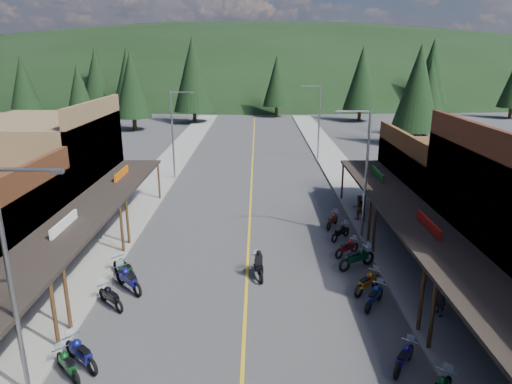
{
  "coord_description": "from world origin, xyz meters",
  "views": [
    {
      "loc": [
        0.54,
        -18.64,
        11.06
      ],
      "look_at": [
        0.45,
        8.04,
        3.0
      ],
      "focal_mm": 32.0,
      "sensor_mm": 36.0,
      "label": 1
    }
  ],
  "objects_px": {
    "bike_east_8": "(368,281)",
    "bike_east_10": "(347,247)",
    "pine_3": "(277,81)",
    "pine_11": "(418,88)",
    "pine_9": "(429,90)",
    "bike_east_7": "(374,295)",
    "bike_east_6": "(404,356)",
    "bike_east_11": "(341,231)",
    "pine_4": "(362,78)",
    "streetlight_3": "(318,119)",
    "pine_0": "(23,82)",
    "bike_east_9": "(357,257)",
    "streetlight_2": "(364,169)",
    "shop_west_3": "(46,171)",
    "bike_east_12": "(332,220)",
    "pine_2": "(193,74)",
    "bike_west_5": "(67,364)",
    "pine_7": "(96,74)",
    "rider_on_bike": "(259,266)",
    "shop_east_3": "(451,185)",
    "bike_west_7": "(110,296)",
    "pedestrian_east_a": "(441,296)",
    "bike_west_6": "(81,352)",
    "streetlight_1": "(174,131)",
    "streetlight_0": "(14,278)",
    "pine_5": "(432,71)",
    "pine_10": "(132,85)",
    "pedestrian_east_b": "(358,207)",
    "pine_1": "(128,76)",
    "bike_west_9": "(124,267)",
    "pine_8": "(80,96)",
    "bike_west_8": "(128,278)"
  },
  "relations": [
    {
      "from": "pine_4",
      "to": "bike_west_9",
      "type": "xyz_separation_m",
      "value": [
        -24.3,
        -57.42,
        -6.63
      ]
    },
    {
      "from": "streetlight_2",
      "to": "pine_11",
      "type": "xyz_separation_m",
      "value": [
        13.05,
        30.0,
        2.73
      ]
    },
    {
      "from": "bike_west_5",
      "to": "bike_east_6",
      "type": "bearing_deg",
      "value": -41.29
    },
    {
      "from": "shop_east_3",
      "to": "bike_west_7",
      "type": "distance_m",
      "value": 23.08
    },
    {
      "from": "pine_0",
      "to": "bike_east_9",
      "type": "distance_m",
      "value": 74.38
    },
    {
      "from": "pine_9",
      "to": "bike_east_7",
      "type": "distance_m",
      "value": 49.01
    },
    {
      "from": "shop_east_3",
      "to": "pedestrian_east_a",
      "type": "xyz_separation_m",
      "value": [
        -5.27,
        -12.37,
        -1.47
      ]
    },
    {
      "from": "pine_3",
      "to": "bike_east_11",
      "type": "bearing_deg",
      "value": -88.32
    },
    {
      "from": "streetlight_0",
      "to": "pine_0",
      "type": "xyz_separation_m",
      "value": [
        -33.05,
        68.0,
        2.02
      ]
    },
    {
      "from": "pine_4",
      "to": "bike_west_6",
      "type": "xyz_separation_m",
      "value": [
        -23.95,
        -64.36,
        -6.63
      ]
    },
    {
      "from": "bike_east_7",
      "to": "rider_on_bike",
      "type": "distance_m",
      "value": 6.0
    },
    {
      "from": "pine_2",
      "to": "bike_east_12",
      "type": "distance_m",
      "value": 51.16
    },
    {
      "from": "shop_east_3",
      "to": "streetlight_0",
      "type": "distance_m",
      "value": 27.05
    },
    {
      "from": "pine_2",
      "to": "bike_east_11",
      "type": "height_order",
      "value": "pine_2"
    },
    {
      "from": "pine_3",
      "to": "pine_11",
      "type": "height_order",
      "value": "pine_11"
    },
    {
      "from": "bike_west_5",
      "to": "bike_west_7",
      "type": "bearing_deg",
      "value": 45.48
    },
    {
      "from": "pine_0",
      "to": "bike_east_9",
      "type": "relative_size",
      "value": 4.69
    },
    {
      "from": "pine_9",
      "to": "pine_11",
      "type": "relative_size",
      "value": 0.87
    },
    {
      "from": "pine_11",
      "to": "bike_east_8",
      "type": "height_order",
      "value": "pine_11"
    },
    {
      "from": "rider_on_bike",
      "to": "pine_1",
      "type": "bearing_deg",
      "value": 100.33
    },
    {
      "from": "pine_5",
      "to": "bike_east_10",
      "type": "bearing_deg",
      "value": -113.03
    },
    {
      "from": "bike_west_6",
      "to": "pine_8",
      "type": "bearing_deg",
      "value": 61.28
    },
    {
      "from": "pine_9",
      "to": "pine_8",
      "type": "bearing_deg",
      "value": -173.8
    },
    {
      "from": "bike_east_7",
      "to": "bike_east_11",
      "type": "relative_size",
      "value": 1.05
    },
    {
      "from": "bike_west_5",
      "to": "bike_east_11",
      "type": "distance_m",
      "value": 17.39
    },
    {
      "from": "pine_4",
      "to": "streetlight_3",
      "type": "bearing_deg",
      "value": -110.22
    },
    {
      "from": "bike_east_8",
      "to": "bike_east_10",
      "type": "distance_m",
      "value": 4.19
    },
    {
      "from": "bike_east_6",
      "to": "bike_east_11",
      "type": "relative_size",
      "value": 0.98
    },
    {
      "from": "pine_7",
      "to": "rider_on_bike",
      "type": "xyz_separation_m",
      "value": [
        32.61,
        -73.27,
        -6.6
      ]
    },
    {
      "from": "streetlight_2",
      "to": "pine_3",
      "type": "distance_m",
      "value": 58.11
    },
    {
      "from": "bike_east_7",
      "to": "rider_on_bike",
      "type": "xyz_separation_m",
      "value": [
        -5.26,
        2.89,
        0.07
      ]
    },
    {
      "from": "pedestrian_east_a",
      "to": "bike_west_5",
      "type": "bearing_deg",
      "value": -86.4
    },
    {
      "from": "pedestrian_east_a",
      "to": "pine_1",
      "type": "bearing_deg",
      "value": -166.53
    },
    {
      "from": "pine_7",
      "to": "bike_west_9",
      "type": "distance_m",
      "value": 78.07
    },
    {
      "from": "pine_3",
      "to": "bike_west_5",
      "type": "bearing_deg",
      "value": -98.2
    },
    {
      "from": "streetlight_3",
      "to": "pedestrian_east_a",
      "type": "relative_size",
      "value": 4.36
    },
    {
      "from": "streetlight_1",
      "to": "bike_east_8",
      "type": "xyz_separation_m",
      "value": [
        12.81,
        -20.84,
        -3.88
      ]
    },
    {
      "from": "shop_east_3",
      "to": "pine_3",
      "type": "bearing_deg",
      "value": 100.11
    },
    {
      "from": "bike_west_8",
      "to": "bike_west_7",
      "type": "bearing_deg",
      "value": -147.91
    },
    {
      "from": "bike_east_9",
      "to": "shop_east_3",
      "type": "bearing_deg",
      "value": 103.77
    },
    {
      "from": "streetlight_1",
      "to": "pine_2",
      "type": "xyz_separation_m",
      "value": [
        -3.05,
        36.0,
        3.53
      ]
    },
    {
      "from": "streetlight_3",
      "to": "bike_east_8",
      "type": "height_order",
      "value": "streetlight_3"
    },
    {
      "from": "bike_east_9",
      "to": "pedestrian_east_a",
      "type": "xyz_separation_m",
      "value": [
        2.6,
        -4.81,
        0.4
      ]
    },
    {
      "from": "pine_10",
      "to": "pedestrian_east_a",
      "type": "relative_size",
      "value": 6.32
    },
    {
      "from": "bike_west_6",
      "to": "pedestrian_east_a",
      "type": "relative_size",
      "value": 1.17
    },
    {
      "from": "pine_11",
      "to": "bike_east_8",
      "type": "distance_m",
      "value": 40.01
    },
    {
      "from": "bike_east_8",
      "to": "bike_east_12",
      "type": "relative_size",
      "value": 1.07
    },
    {
      "from": "shop_west_3",
      "to": "bike_east_10",
      "type": "height_order",
      "value": "shop_west_3"
    },
    {
      "from": "shop_west_3",
      "to": "pedestrian_east_b",
      "type": "distance_m",
      "value": 21.41
    },
    {
      "from": "shop_west_3",
      "to": "bike_east_8",
      "type": "bearing_deg",
      "value": -27.31
    }
  ]
}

